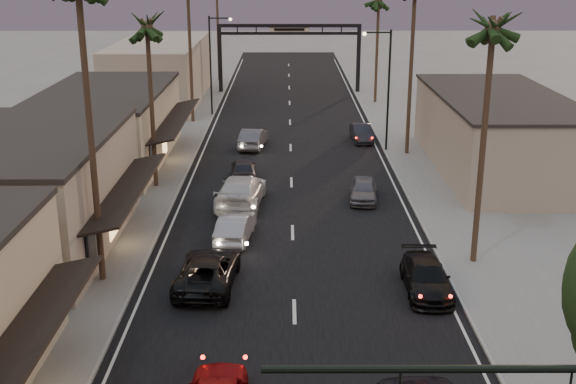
{
  "coord_description": "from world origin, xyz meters",
  "views": [
    {
      "loc": [
        -0.33,
        -7.72,
        13.87
      ],
      "look_at": [
        -0.24,
        27.29,
        2.5
      ],
      "focal_mm": 45.0,
      "sensor_mm": 36.0,
      "label": 1
    }
  ],
  "objects_px": {
    "streetlight_left": "(213,57)",
    "curbside_black": "(426,277)",
    "palm_ra": "(494,18)",
    "oncoming_silver": "(235,227)",
    "palm_lc": "(146,19)",
    "streetlight_right": "(385,81)",
    "oncoming_pickup": "(208,271)",
    "arch": "(289,41)"
  },
  "relations": [
    {
      "from": "streetlight_left",
      "to": "curbside_black",
      "type": "height_order",
      "value": "streetlight_left"
    },
    {
      "from": "palm_ra",
      "to": "oncoming_silver",
      "type": "bearing_deg",
      "value": 165.53
    },
    {
      "from": "palm_lc",
      "to": "oncoming_silver",
      "type": "height_order",
      "value": "palm_lc"
    },
    {
      "from": "streetlight_right",
      "to": "oncoming_silver",
      "type": "bearing_deg",
      "value": -118.72
    },
    {
      "from": "oncoming_silver",
      "to": "curbside_black",
      "type": "relative_size",
      "value": 0.93
    },
    {
      "from": "oncoming_silver",
      "to": "streetlight_left",
      "type": "bearing_deg",
      "value": -75.81
    },
    {
      "from": "streetlight_right",
      "to": "oncoming_pickup",
      "type": "distance_m",
      "value": 26.26
    },
    {
      "from": "streetlight_left",
      "to": "oncoming_pickup",
      "type": "height_order",
      "value": "streetlight_left"
    },
    {
      "from": "arch",
      "to": "curbside_black",
      "type": "xyz_separation_m",
      "value": [
        5.75,
        -49.12,
        -4.86
      ]
    },
    {
      "from": "palm_ra",
      "to": "oncoming_pickup",
      "type": "xyz_separation_m",
      "value": [
        -12.41,
        -2.52,
        -10.7
      ]
    },
    {
      "from": "streetlight_right",
      "to": "oncoming_silver",
      "type": "relative_size",
      "value": 2.09
    },
    {
      "from": "streetlight_right",
      "to": "streetlight_left",
      "type": "bearing_deg",
      "value": 136.79
    },
    {
      "from": "streetlight_left",
      "to": "oncoming_pickup",
      "type": "distance_m",
      "value": 36.94
    },
    {
      "from": "streetlight_right",
      "to": "oncoming_silver",
      "type": "xyz_separation_m",
      "value": [
        -9.87,
        -18.02,
        -4.62
      ]
    },
    {
      "from": "palm_lc",
      "to": "oncoming_pickup",
      "type": "height_order",
      "value": "palm_lc"
    },
    {
      "from": "arch",
      "to": "streetlight_right",
      "type": "height_order",
      "value": "streetlight_right"
    },
    {
      "from": "streetlight_left",
      "to": "oncoming_pickup",
      "type": "relative_size",
      "value": 1.69
    },
    {
      "from": "palm_lc",
      "to": "streetlight_right",
      "type": "bearing_deg",
      "value": 30.11
    },
    {
      "from": "palm_lc",
      "to": "oncoming_silver",
      "type": "xyz_separation_m",
      "value": [
        5.65,
        -9.02,
        -9.76
      ]
    },
    {
      "from": "streetlight_left",
      "to": "oncoming_silver",
      "type": "xyz_separation_m",
      "value": [
        3.97,
        -31.02,
        -4.62
      ]
    },
    {
      "from": "streetlight_right",
      "to": "palm_ra",
      "type": "distance_m",
      "value": 21.94
    },
    {
      "from": "streetlight_left",
      "to": "curbside_black",
      "type": "distance_m",
      "value": 39.5
    },
    {
      "from": "palm_ra",
      "to": "arch",
      "type": "bearing_deg",
      "value": 100.59
    },
    {
      "from": "streetlight_left",
      "to": "oncoming_pickup",
      "type": "xyz_separation_m",
      "value": [
        3.11,
        -36.52,
        -4.59
      ]
    },
    {
      "from": "streetlight_right",
      "to": "arch",
      "type": "bearing_deg",
      "value": 105.47
    },
    {
      "from": "palm_ra",
      "to": "curbside_black",
      "type": "distance_m",
      "value": 11.57
    },
    {
      "from": "palm_lc",
      "to": "oncoming_silver",
      "type": "bearing_deg",
      "value": -57.95
    },
    {
      "from": "oncoming_silver",
      "to": "curbside_black",
      "type": "distance_m",
      "value": 10.63
    },
    {
      "from": "palm_lc",
      "to": "palm_ra",
      "type": "relative_size",
      "value": 0.92
    },
    {
      "from": "streetlight_right",
      "to": "palm_lc",
      "type": "bearing_deg",
      "value": -149.89
    },
    {
      "from": "streetlight_right",
      "to": "palm_ra",
      "type": "height_order",
      "value": "palm_ra"
    },
    {
      "from": "palm_lc",
      "to": "oncoming_pickup",
      "type": "bearing_deg",
      "value": -71.75
    },
    {
      "from": "streetlight_right",
      "to": "curbside_black",
      "type": "bearing_deg",
      "value": -92.78
    },
    {
      "from": "oncoming_pickup",
      "to": "curbside_black",
      "type": "xyz_separation_m",
      "value": [
        9.56,
        -0.6,
        -0.07
      ]
    },
    {
      "from": "streetlight_right",
      "to": "palm_lc",
      "type": "xyz_separation_m",
      "value": [
        -15.52,
        -9.0,
        5.14
      ]
    },
    {
      "from": "arch",
      "to": "streetlight_left",
      "type": "bearing_deg",
      "value": -119.97
    },
    {
      "from": "curbside_black",
      "to": "streetlight_left",
      "type": "bearing_deg",
      "value": 109.72
    },
    {
      "from": "streetlight_right",
      "to": "curbside_black",
      "type": "distance_m",
      "value": 24.59
    },
    {
      "from": "palm_lc",
      "to": "curbside_black",
      "type": "height_order",
      "value": "palm_lc"
    },
    {
      "from": "streetlight_right",
      "to": "streetlight_left",
      "type": "distance_m",
      "value": 18.99
    },
    {
      "from": "streetlight_left",
      "to": "palm_lc",
      "type": "xyz_separation_m",
      "value": [
        -1.68,
        -22.0,
        5.14
      ]
    },
    {
      "from": "oncoming_silver",
      "to": "curbside_black",
      "type": "bearing_deg",
      "value": 151.88
    }
  ]
}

